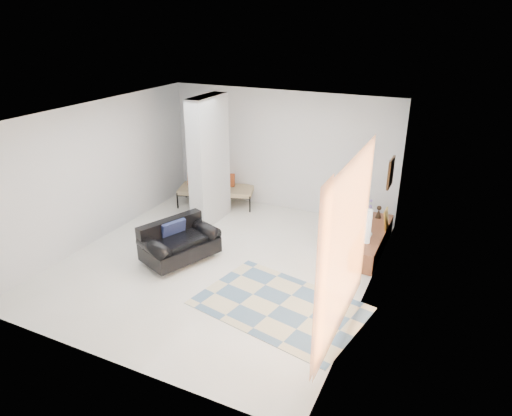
% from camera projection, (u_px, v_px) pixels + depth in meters
% --- Properties ---
extents(floor, '(6.00, 6.00, 0.00)m').
position_uv_depth(floor, '(219.00, 261.00, 8.67)').
color(floor, beige).
rests_on(floor, ground).
extents(ceiling, '(6.00, 6.00, 0.00)m').
position_uv_depth(ceiling, '(214.00, 114.00, 7.58)').
color(ceiling, white).
rests_on(ceiling, wall_back).
extents(wall_back, '(6.00, 0.00, 6.00)m').
position_uv_depth(wall_back, '(281.00, 151.00, 10.63)').
color(wall_back, silver).
rests_on(wall_back, ground).
extents(wall_front, '(6.00, 0.00, 6.00)m').
position_uv_depth(wall_front, '(95.00, 271.00, 5.63)').
color(wall_front, silver).
rests_on(wall_front, ground).
extents(wall_left, '(0.00, 6.00, 6.00)m').
position_uv_depth(wall_left, '(98.00, 172.00, 9.21)').
color(wall_left, silver).
rests_on(wall_left, ground).
extents(wall_right, '(0.00, 6.00, 6.00)m').
position_uv_depth(wall_right, '(371.00, 220.00, 7.05)').
color(wall_right, silver).
rests_on(wall_right, ground).
extents(partition_column, '(0.35, 1.20, 2.80)m').
position_uv_depth(partition_column, '(209.00, 161.00, 9.89)').
color(partition_column, '#B2B6B9').
rests_on(partition_column, floor).
extents(hallway_door, '(0.85, 0.06, 2.04)m').
position_uv_depth(hallway_door, '(203.00, 156.00, 11.57)').
color(hallway_door, white).
rests_on(hallway_door, floor).
extents(curtain, '(0.00, 2.55, 2.55)m').
position_uv_depth(curtain, '(347.00, 248.00, 6.10)').
color(curtain, '#FF9143').
rests_on(curtain, wall_right).
extents(wall_art, '(0.04, 0.45, 0.55)m').
position_uv_depth(wall_art, '(391.00, 173.00, 8.38)').
color(wall_art, '#38210F').
rests_on(wall_art, wall_right).
extents(media_console, '(0.45, 2.01, 0.80)m').
position_uv_depth(media_console, '(372.00, 241.00, 9.02)').
color(media_console, brown).
rests_on(media_console, floor).
extents(loveseat, '(1.26, 1.59, 0.76)m').
position_uv_depth(loveseat, '(178.00, 242.00, 8.62)').
color(loveseat, silver).
rests_on(loveseat, floor).
extents(daybed, '(1.94, 1.27, 0.77)m').
position_uv_depth(daybed, '(215.00, 188.00, 11.15)').
color(daybed, black).
rests_on(daybed, floor).
extents(area_rug, '(2.87, 2.19, 0.01)m').
position_uv_depth(area_rug, '(280.00, 306.00, 7.34)').
color(area_rug, beige).
rests_on(area_rug, floor).
extents(cylinder_lamp, '(0.12, 0.12, 0.66)m').
position_uv_depth(cylinder_lamp, '(368.00, 226.00, 8.40)').
color(cylinder_lamp, white).
rests_on(cylinder_lamp, media_console).
extents(bronze_figurine, '(0.14, 0.14, 0.27)m').
position_uv_depth(bronze_figurine, '(379.00, 212.00, 9.52)').
color(bronze_figurine, black).
rests_on(bronze_figurine, media_console).
extents(vase, '(0.17, 0.17, 0.17)m').
position_uv_depth(vase, '(368.00, 233.00, 8.70)').
color(vase, silver).
rests_on(vase, media_console).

